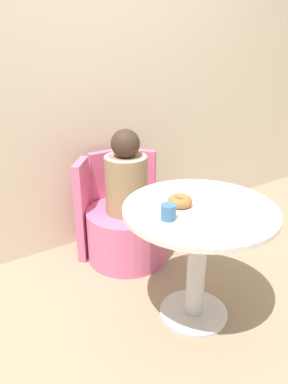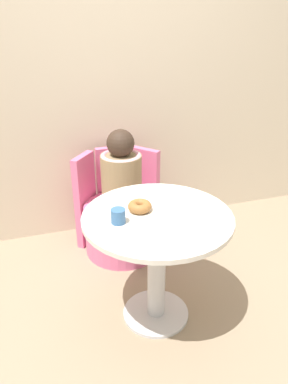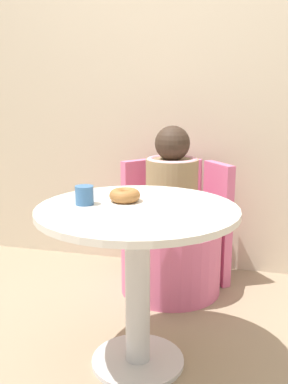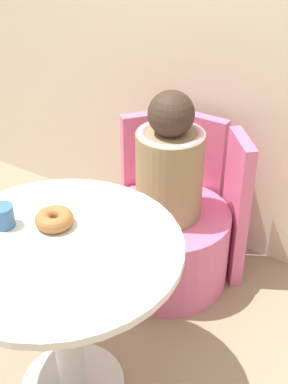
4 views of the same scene
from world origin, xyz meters
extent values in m
plane|color=gray|center=(0.00, 0.00, 0.00)|extent=(12.00, 12.00, 0.00)
cube|color=beige|center=(0.00, 1.13, 1.20)|extent=(6.00, 0.06, 2.40)
cylinder|color=silver|center=(0.09, 0.04, 0.01)|extent=(0.37, 0.37, 0.02)
cylinder|color=silver|center=(0.09, 0.04, 0.32)|extent=(0.10, 0.10, 0.60)
cylinder|color=silver|center=(0.09, 0.04, 0.63)|extent=(0.75, 0.75, 0.02)
cylinder|color=#DB6693|center=(0.09, 0.73, 0.17)|extent=(0.53, 0.53, 0.35)
cube|color=#DB6693|center=(0.09, 1.02, 0.34)|extent=(0.23, 0.05, 0.67)
cube|color=#DB6693|center=(0.31, 0.91, 0.34)|extent=(0.18, 0.20, 0.67)
cube|color=#DB6693|center=(-0.14, 0.91, 0.34)|extent=(0.18, 0.20, 0.67)
cylinder|color=#937A56|center=(0.09, 0.73, 0.53)|extent=(0.27, 0.27, 0.37)
torus|color=pink|center=(0.09, 0.73, 0.71)|extent=(0.27, 0.27, 0.04)
sphere|color=#38281E|center=(0.09, 0.73, 0.80)|extent=(0.18, 0.18, 0.18)
torus|color=#9E6633|center=(0.02, 0.11, 0.67)|extent=(0.12, 0.12, 0.05)
cylinder|color=#386699|center=(-0.11, 0.03, 0.68)|extent=(0.07, 0.07, 0.07)
camera|label=1|loc=(-1.02, -1.16, 1.42)|focal=35.00mm
camera|label=2|loc=(-0.46, -1.47, 1.55)|focal=35.00mm
camera|label=3|loc=(0.52, -1.49, 1.07)|focal=42.00mm
camera|label=4|loc=(0.96, -0.88, 1.63)|focal=50.00mm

